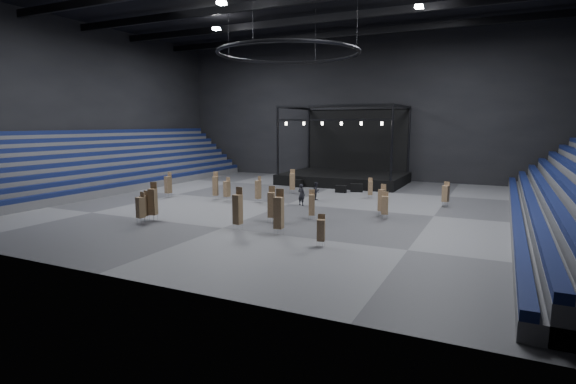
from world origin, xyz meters
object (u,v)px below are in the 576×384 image
at_px(crew_member, 316,191).
at_px(chair_stack_16, 238,209).
at_px(chair_stack_3, 279,212).
at_px(chair_stack_14, 292,181).
at_px(flight_case_left, 297,183).
at_px(stage, 346,171).
at_px(chair_stack_4, 141,207).
at_px(chair_stack_2, 271,204).
at_px(chair_stack_0, 153,201).
at_px(chair_stack_9, 446,193).
at_px(chair_stack_12, 144,205).
at_px(chair_stack_15, 312,204).
at_px(chair_stack_5, 385,205).
at_px(man_center, 301,195).
at_px(chair_stack_7, 168,184).
at_px(chair_stack_6, 227,189).
at_px(chair_stack_10, 370,188).
at_px(flight_case_right, 357,188).
at_px(chair_stack_11, 321,230).
at_px(flight_case_mid, 341,189).

bearing_deg(crew_member, chair_stack_16, -172.28).
distance_m(chair_stack_3, chair_stack_14, 17.40).
height_order(flight_case_left, crew_member, crew_member).
bearing_deg(stage, chair_stack_4, -102.35).
distance_m(chair_stack_2, chair_stack_3, 3.74).
relative_size(chair_stack_0, chair_stack_3, 0.95).
xyz_separation_m(chair_stack_4, chair_stack_9, (18.89, 16.42, -0.04)).
bearing_deg(chair_stack_12, chair_stack_2, 40.33).
distance_m(chair_stack_15, chair_stack_16, 6.06).
distance_m(chair_stack_5, chair_stack_9, 8.30).
height_order(chair_stack_14, man_center, chair_stack_14).
bearing_deg(chair_stack_7, chair_stack_15, 0.50).
distance_m(chair_stack_7, chair_stack_15, 16.83).
bearing_deg(chair_stack_6, chair_stack_7, -160.06).
distance_m(stage, chair_stack_3, 27.16).
bearing_deg(chair_stack_10, flight_case_right, 103.51).
relative_size(chair_stack_11, chair_stack_16, 0.66).
bearing_deg(crew_member, chair_stack_9, -71.31).
height_order(chair_stack_6, chair_stack_15, chair_stack_15).
bearing_deg(chair_stack_14, chair_stack_5, -55.29).
height_order(stage, chair_stack_2, stage).
xyz_separation_m(stage, flight_case_mid, (2.07, -7.93, -1.08)).
bearing_deg(chair_stack_14, crew_member, -55.47).
bearing_deg(chair_stack_2, crew_member, 77.52).
height_order(chair_stack_4, chair_stack_14, chair_stack_14).
bearing_deg(chair_stack_5, chair_stack_16, -148.54).
distance_m(chair_stack_7, chair_stack_16, 15.82).
bearing_deg(chair_stack_14, chair_stack_10, -15.79).
bearing_deg(chair_stack_4, chair_stack_7, 134.58).
distance_m(chair_stack_3, chair_stack_9, 17.43).
xyz_separation_m(chair_stack_0, chair_stack_12, (-0.54, -0.36, -0.29)).
bearing_deg(chair_stack_9, chair_stack_5, -99.82).
bearing_deg(chair_stack_10, chair_stack_11, -104.63).
xyz_separation_m(flight_case_mid, chair_stack_6, (-7.84, -9.39, 0.79)).
distance_m(flight_case_mid, crew_member, 5.57).
bearing_deg(chair_stack_2, chair_stack_16, -123.94).
bearing_deg(chair_stack_12, chair_stack_10, 72.77).
height_order(stage, chair_stack_4, stage).
xyz_separation_m(chair_stack_3, chair_stack_14, (-6.58, 16.11, -0.23)).
bearing_deg(chair_stack_3, chair_stack_2, 120.09).
xyz_separation_m(chair_stack_11, crew_member, (-6.25, 14.77, -0.17)).
distance_m(chair_stack_10, chair_stack_11, 18.13).
bearing_deg(chair_stack_11, flight_case_left, 103.28).
height_order(chair_stack_0, chair_stack_7, chair_stack_0).
xyz_separation_m(chair_stack_5, chair_stack_7, (-21.30, 0.97, 0.18)).
bearing_deg(chair_stack_9, chair_stack_11, -91.82).
bearing_deg(man_center, flight_case_mid, -79.53).
relative_size(chair_stack_2, chair_stack_15, 1.17).
bearing_deg(chair_stack_0, flight_case_mid, 53.40).
bearing_deg(chair_stack_14, chair_stack_0, -122.32).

